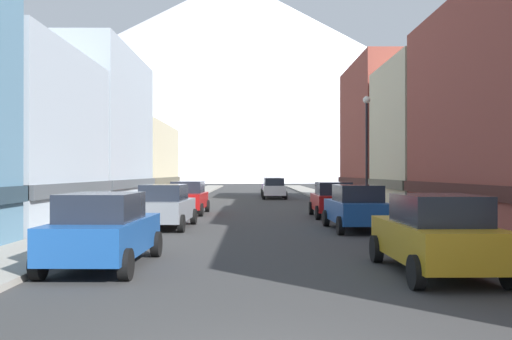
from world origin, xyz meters
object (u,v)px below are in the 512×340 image
Objects in this scene: car_left_2 at (188,197)px; car_right_0 at (436,234)px; car_left_1 at (165,206)px; car_right_1 at (356,207)px; car_driving_1 at (274,188)px; car_left_0 at (104,230)px; car_right_2 at (333,199)px; car_driving_0 at (272,187)px; potted_plant_1 at (97,210)px; streetlamp_right at (367,137)px.

car_left_2 and car_right_0 have the same top height.
car_left_1 is 7.65m from car_right_1.
car_right_1 is 1.01× the size of car_driving_1.
car_left_0 and car_right_2 have the same top height.
car_right_2 is 1.00× the size of car_driving_1.
car_left_1 is at bearing -102.11° from car_driving_1.
car_driving_0 is at bearing 93.12° from car_right_0.
car_driving_0 is at bearing 79.84° from car_left_1.
car_right_2 is (-0.00, 15.80, 0.00)m from car_right_0.
car_driving_0 is at bearing 73.28° from potted_plant_1.
car_driving_0 is (5.40, 39.47, 0.00)m from car_left_0.
car_left_0 is 4.68× the size of potted_plant_1.
car_left_0 is 1.01× the size of car_driving_1.
car_driving_0 is (-2.20, 24.63, 0.00)m from car_right_2.
streetlamp_right is at bearing -28.39° from car_right_2.
potted_plant_1 is at bearing -165.67° from streetlamp_right.
streetlamp_right reaches higher than car_right_2.
streetlamp_right reaches higher than potted_plant_1.
car_left_0 and car_left_1 have the same top height.
car_right_0 is at bearing -67.17° from car_left_2.
car_left_0 is at bearing -73.57° from potted_plant_1.
car_left_2 is at bearing 62.84° from potted_plant_1.
car_left_1 is 1.00× the size of car_right_1.
car_right_1 is at bearing -85.94° from car_driving_0.
car_left_1 is at bearing 173.55° from car_right_1.
car_left_1 and car_driving_1 have the same top height.
car_left_1 is 1.01× the size of car_driving_0.
car_left_1 is at bearing -100.16° from car_driving_0.
car_right_0 is at bearing -90.00° from car_right_2.
car_left_1 is at bearing -90.03° from car_left_2.
car_right_2 is 0.75× the size of streetlamp_right.
car_left_0 is 1.00× the size of car_left_2.
car_left_0 is at bearing -98.90° from car_driving_1.
car_driving_1 is (5.40, 25.18, 0.00)m from car_left_1.
car_left_2 is 1.01× the size of car_driving_0.
car_right_0 is (7.60, -10.28, 0.00)m from car_left_1.
potted_plant_1 is (-3.20, 1.53, -0.26)m from car_left_1.
car_driving_1 is (-2.20, 35.46, 0.00)m from car_right_0.
car_driving_1 is (5.40, 17.41, 0.00)m from car_left_2.
streetlamp_right reaches higher than car_left_1.
car_left_0 is 17.01m from streetlamp_right.
car_left_0 is 1.01× the size of car_driving_0.
car_right_0 is at bearing -86.88° from car_driving_0.
car_left_2 is at bearing 163.52° from car_right_2.
car_right_2 is (7.60, 14.84, 0.00)m from car_left_0.
car_left_0 is 1.00× the size of car_right_0.
car_driving_1 is at bearing 72.77° from car_left_2.
car_left_1 and car_driving_0 have the same top height.
car_left_1 is at bearing 126.50° from car_right_0.
car_right_0 is 1.00× the size of car_driving_1.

